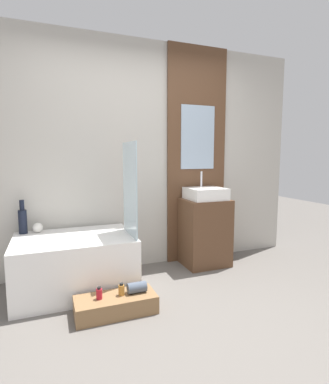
{
  "coord_description": "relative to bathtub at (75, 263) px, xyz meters",
  "views": [
    {
      "loc": [
        -0.93,
        -1.79,
        1.31
      ],
      "look_at": [
        0.03,
        0.68,
        0.98
      ],
      "focal_mm": 28.0,
      "sensor_mm": 36.0,
      "label": 1
    }
  ],
  "objects": [
    {
      "name": "vanity_cabinet",
      "position": [
        1.51,
        0.16,
        0.13
      ],
      "size": [
        0.52,
        0.43,
        0.79
      ],
      "primitive_type": "cube",
      "color": "brown",
      "rests_on": "ground_plane"
    },
    {
      "name": "bottle_soap_primary",
      "position": [
        0.14,
        -0.58,
        -0.07
      ],
      "size": [
        0.05,
        0.05,
        0.1
      ],
      "color": "#B21928",
      "rests_on": "wooden_step_bench"
    },
    {
      "name": "towel_roll",
      "position": [
        0.46,
        -0.58,
        -0.07
      ],
      "size": [
        0.16,
        0.09,
        0.09
      ],
      "primitive_type": "cylinder",
      "rotation": [
        0.0,
        1.57,
        0.0
      ],
      "color": "#4C5666",
      "rests_on": "wooden_step_bench"
    },
    {
      "name": "bathtub",
      "position": [
        0.0,
        0.0,
        0.0
      ],
      "size": [
        1.11,
        0.79,
        0.53
      ],
      "color": "white",
      "rests_on": "ground_plane"
    },
    {
      "name": "vase_round_light",
      "position": [
        -0.33,
        0.29,
        0.31
      ],
      "size": [
        0.1,
        0.1,
        0.1
      ],
      "primitive_type": "sphere",
      "color": "silver",
      "rests_on": "bathtub"
    },
    {
      "name": "sink",
      "position": [
        1.51,
        0.16,
        0.59
      ],
      "size": [
        0.43,
        0.4,
        0.33
      ],
      "color": "white",
      "rests_on": "vanity_cabinet"
    },
    {
      "name": "bottle_soap_secondary",
      "position": [
        0.32,
        -0.58,
        -0.07
      ],
      "size": [
        0.05,
        0.05,
        0.1
      ],
      "color": "#B2752D",
      "rests_on": "wooden_step_bench"
    },
    {
      "name": "glass_shower_screen",
      "position": [
        0.52,
        -0.13,
        0.72
      ],
      "size": [
        0.01,
        0.49,
        0.9
      ],
      "primitive_type": "cube",
      "color": "silver",
      "rests_on": "bathtub"
    },
    {
      "name": "wall_tiled_back",
      "position": [
        0.73,
        0.44,
        1.03
      ],
      "size": [
        4.2,
        0.06,
        2.6
      ],
      "primitive_type": "cube",
      "color": "#B7B2A8",
      "rests_on": "ground_plane"
    },
    {
      "name": "vase_tall_dark",
      "position": [
        -0.46,
        0.3,
        0.4
      ],
      "size": [
        0.08,
        0.08,
        0.34
      ],
      "color": "black",
      "rests_on": "bathtub"
    },
    {
      "name": "ground_plane",
      "position": [
        0.73,
        -1.14,
        -0.27
      ],
      "size": [
        12.0,
        12.0,
        0.0
      ],
      "primitive_type": "plane",
      "color": "#605B56"
    },
    {
      "name": "wall_wood_accent",
      "position": [
        1.51,
        0.39,
        1.05
      ],
      "size": [
        0.77,
        0.04,
        2.6
      ],
      "color": "brown",
      "rests_on": "ground_plane"
    },
    {
      "name": "wooden_step_bench",
      "position": [
        0.27,
        -0.58,
        -0.19
      ],
      "size": [
        0.67,
        0.29,
        0.15
      ],
      "primitive_type": "cube",
      "color": "olive",
      "rests_on": "ground_plane"
    }
  ]
}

